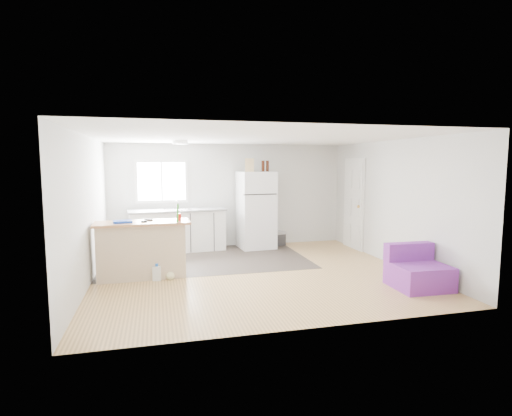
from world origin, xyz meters
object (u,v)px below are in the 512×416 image
at_px(purple_seat, 417,272).
at_px(bottle_left, 263,166).
at_px(cleaner_jug, 157,273).
at_px(kitchen_cabinets, 178,230).
at_px(refrigerator, 256,210).
at_px(bottle_right, 267,166).
at_px(mop, 172,266).
at_px(cardboard_box, 250,165).
at_px(peninsula, 142,249).
at_px(cooler, 275,238).
at_px(blue_tray, 123,222).
at_px(red_cup, 179,217).

height_order(purple_seat, bottle_left, bottle_left).
height_order(cleaner_jug, bottle_left, bottle_left).
height_order(kitchen_cabinets, refrigerator, refrigerator).
height_order(refrigerator, bottle_right, bottle_right).
height_order(mop, bottle_left, bottle_left).
relative_size(kitchen_cabinets, bottle_right, 8.65).
distance_m(kitchen_cabinets, cardboard_box, 2.17).
xyz_separation_m(refrigerator, mop, (-2.00, -2.13, -0.65)).
relative_size(cardboard_box, bottle_right, 1.20).
bearing_deg(bottle_right, cleaner_jug, -139.48).
bearing_deg(mop, refrigerator, 35.04).
distance_m(peninsula, purple_seat, 4.54).
bearing_deg(peninsula, cooler, 32.48).
height_order(blue_tray, bottle_left, bottle_left).
bearing_deg(bottle_left, cooler, 27.35).
bearing_deg(red_cup, bottle_right, 41.84).
distance_m(mop, blue_tray, 1.10).
height_order(cleaner_jug, bottle_right, bottle_right).
height_order(cooler, bottle_right, bottle_right).
distance_m(refrigerator, bottle_left, 1.02).
bearing_deg(bottle_right, cooler, 27.75).
bearing_deg(cardboard_box, purple_seat, -61.62).
height_order(purple_seat, blue_tray, blue_tray).
distance_m(kitchen_cabinets, cooler, 2.31).
distance_m(cleaner_jug, cardboard_box, 3.49).
bearing_deg(cooler, cleaner_jug, -155.86).
distance_m(refrigerator, red_cup, 2.67).
distance_m(purple_seat, cardboard_box, 4.33).
xyz_separation_m(red_cup, blue_tray, (-0.92, -0.04, -0.04)).
distance_m(cleaner_jug, mop, 0.27).
bearing_deg(blue_tray, cardboard_box, 36.42).
distance_m(purple_seat, cleaner_jug, 4.23).
bearing_deg(cardboard_box, cooler, 11.66).
xyz_separation_m(kitchen_cabinets, bottle_left, (1.93, -0.12, 1.41)).
relative_size(mop, bottle_right, 5.20).
bearing_deg(bottle_left, mop, -136.13).
distance_m(cleaner_jug, red_cup, 1.02).
bearing_deg(cardboard_box, peninsula, -140.98).
bearing_deg(bottle_right, refrigerator, 179.88).
bearing_deg(mop, cardboard_box, 37.23).
relative_size(purple_seat, mop, 0.64).
height_order(red_cup, bottle_right, bottle_right).
distance_m(cleaner_jug, bottle_right, 3.76).
bearing_deg(mop, bottle_left, 32.19).
distance_m(refrigerator, cardboard_box, 1.05).
bearing_deg(cooler, blue_tray, -163.20).
relative_size(kitchen_cabinets, cardboard_box, 7.21).
bearing_deg(cleaner_jug, refrigerator, 54.10).
height_order(peninsula, bottle_left, bottle_left).
bearing_deg(bottle_right, peninsula, -145.41).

